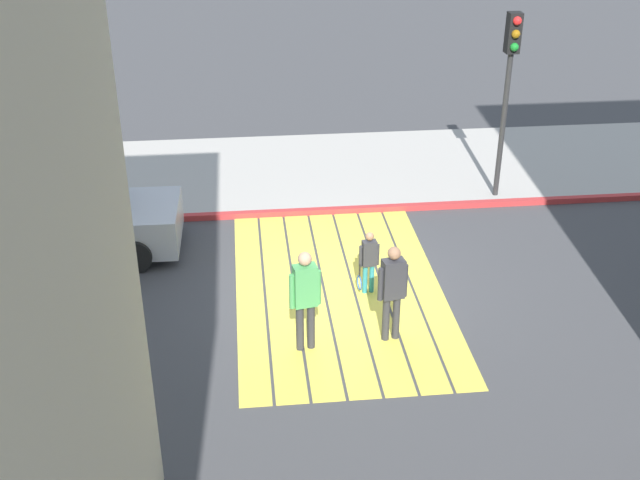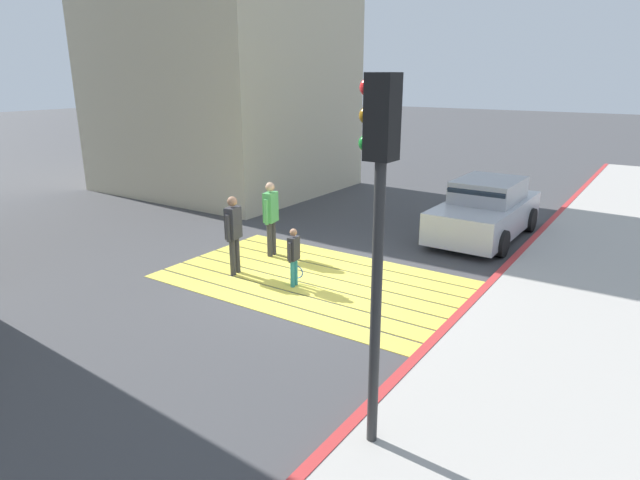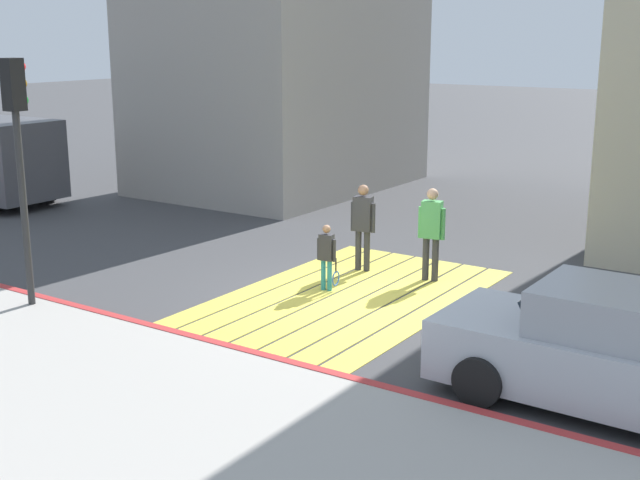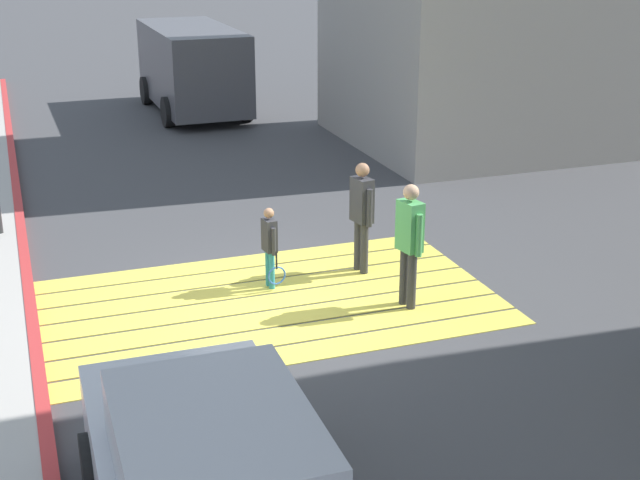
{
  "view_description": "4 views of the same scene",
  "coord_description": "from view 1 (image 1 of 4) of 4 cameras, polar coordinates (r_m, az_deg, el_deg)",
  "views": [
    {
      "loc": [
        12.5,
        -1.68,
        7.68
      ],
      "look_at": [
        -0.05,
        -0.35,
        1.04
      ],
      "focal_mm": 44.47,
      "sensor_mm": 36.0,
      "label": 1
    },
    {
      "loc": [
        -6.07,
        8.87,
        4.22
      ],
      "look_at": [
        -0.76,
        0.93,
        1.27
      ],
      "focal_mm": 30.2,
      "sensor_mm": 36.0,
      "label": 2
    },
    {
      "loc": [
        -12.19,
        -7.62,
        4.63
      ],
      "look_at": [
        0.01,
        0.57,
        0.99
      ],
      "focal_mm": 47.05,
      "sensor_mm": 36.0,
      "label": 3
    },
    {
      "loc": [
        -3.25,
        -11.24,
        5.23
      ],
      "look_at": [
        0.73,
        -0.08,
        0.89
      ],
      "focal_mm": 50.01,
      "sensor_mm": 36.0,
      "label": 4
    }
  ],
  "objects": [
    {
      "name": "traffic_light_corner",
      "position": [
        17.7,
        13.47,
        11.81
      ],
      "size": [
        0.39,
        0.28,
        4.24
      ],
      "color": "#2D2D2D",
      "rests_on": "ground"
    },
    {
      "name": "pedestrian_adult_lead",
      "position": [
        12.93,
        5.24,
        -3.38
      ],
      "size": [
        0.28,
        0.5,
        1.75
      ],
      "color": "#333338",
      "rests_on": "ground"
    },
    {
      "name": "car_parked_near_curb",
      "position": [
        16.44,
        -17.67,
        1.39
      ],
      "size": [
        2.03,
        4.32,
        1.57
      ],
      "color": "silver",
      "rests_on": "ground"
    },
    {
      "name": "crosswalk_stripes",
      "position": [
        14.76,
        1.36,
        -3.57
      ],
      "size": [
        6.4,
        3.8,
        0.01
      ],
      "color": "#EAD64C",
      "rests_on": "ground"
    },
    {
      "name": "curb_painted",
      "position": [
        17.57,
        0.02,
        2.08
      ],
      "size": [
        0.16,
        40.0,
        0.13
      ],
      "primitive_type": "cube",
      "color": "#BC3333",
      "rests_on": "ground"
    },
    {
      "name": "pedestrian_adult_trailing",
      "position": [
        12.62,
        -1.07,
        -3.91
      ],
      "size": [
        0.3,
        0.52,
        1.8
      ],
      "color": "#333338",
      "rests_on": "ground"
    },
    {
      "name": "sidewalk_west",
      "position": [
        19.71,
        -0.71,
        5.01
      ],
      "size": [
        4.8,
        40.0,
        0.12
      ],
      "primitive_type": "cube",
      "color": "#ADA8A0",
      "rests_on": "ground"
    },
    {
      "name": "pedestrian_child_with_racket",
      "position": [
        14.34,
        3.51,
        -1.42
      ],
      "size": [
        0.29,
        0.39,
        1.25
      ],
      "color": "teal",
      "rests_on": "ground"
    },
    {
      "name": "ground_plane",
      "position": [
        14.76,
        1.36,
        -3.59
      ],
      "size": [
        120.0,
        120.0,
        0.0
      ],
      "primitive_type": "plane",
      "color": "#424244"
    }
  ]
}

